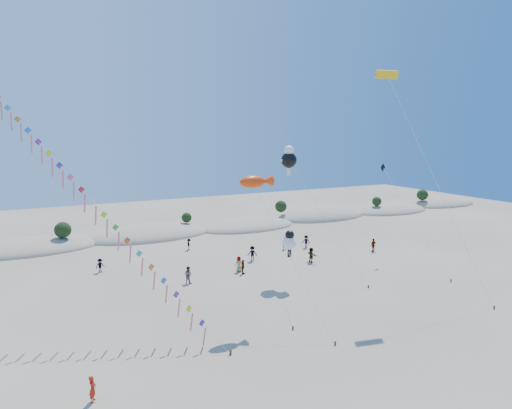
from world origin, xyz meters
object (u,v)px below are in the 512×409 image
Objects in this scene: parafoil_kite at (389,79)px; flyer_foreground at (93,389)px; fish_kite at (256,182)px; kite_train at (83,193)px.

flyer_foreground is at bearing -166.44° from parafoil_kite.
flyer_foreground is (-14.16, -7.08, -10.59)m from fish_kite.
parafoil_kite reaches higher than fish_kite.
fish_kite is 19.05m from flyer_foreground.
fish_kite is 0.56× the size of parafoil_kite.
kite_train is 28.69m from parafoil_kite.
kite_train is at bearing 15.50° from flyer_foreground.
flyer_foreground is (-27.76, -6.70, -19.55)m from parafoil_kite.
fish_kite is (13.11, -3.91, 0.58)m from kite_train.
kite_train is 1.74× the size of fish_kite.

